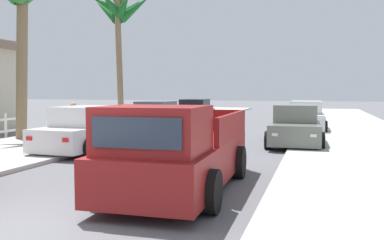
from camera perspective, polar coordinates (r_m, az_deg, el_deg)
The scene contains 14 objects.
ground_plane at distance 6.76m, azimuth -21.87°, elevation -13.93°, with size 160.00×160.00×0.00m, color slate.
sidewalk_left at distance 19.70m, azimuth -12.86°, elevation -1.85°, with size 5.09×60.00×0.12m, color #B2AFA8.
sidewalk_right at distance 17.18m, azimuth 22.34°, elevation -2.91°, with size 5.09×60.00×0.12m, color #B2AFA8.
curb_left at distance 19.16m, azimuth -9.88°, elevation -2.00°, with size 0.16×60.00×0.10m, color silver.
curb_right at distance 17.11m, azimuth 18.51°, elevation -2.88°, with size 0.16×60.00×0.10m, color silver.
pickup_truck at distance 8.36m, azimuth -1.90°, elevation -4.66°, with size 2.32×5.26×1.80m.
car_left_near at distance 20.62m, azimuth -4.92°, elevation 0.32°, with size 2.08×4.28×1.54m.
car_right_near at distance 14.42m, azimuth -14.39°, elevation -1.41°, with size 2.11×4.30×1.54m.
car_left_mid at distance 21.87m, azimuth 15.51°, elevation 0.40°, with size 2.08×4.29×1.54m.
car_right_mid at distance 15.99m, azimuth 14.11°, elevation -0.88°, with size 2.13×4.31×1.54m.
car_right_far at distance 25.67m, azimuth 0.36°, elevation 1.07°, with size 2.19×4.33×1.54m.
palm_tree_left_mid at distance 18.45m, azimuth -22.84°, elevation 14.60°, with size 3.41×3.76×6.96m.
palm_tree_left_back at distance 24.62m, azimuth -10.03°, elevation 14.01°, with size 4.08×4.00×7.59m.
pedestrian at distance 17.74m, azimuth -16.11°, elevation 0.22°, with size 0.57×0.26×1.59m.
Camera 1 is at (4.08, -4.98, 2.06)m, focal length 38.44 mm.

